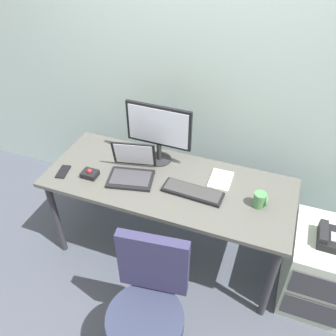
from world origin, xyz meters
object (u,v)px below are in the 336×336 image
at_px(cell_phone, 63,172).
at_px(laptop, 132,170).
at_px(coffee_mug, 260,200).
at_px(paper_notepad, 221,180).
at_px(file_cabinet, 318,268).
at_px(trackball_mouse, 90,174).
at_px(office_chair, 148,314).
at_px(monitor_main, 159,130).
at_px(keyboard, 193,192).
at_px(desk_phone, 331,238).

bearing_deg(cell_phone, laptop, 4.78).
relative_size(coffee_mug, paper_notepad, 0.50).
bearing_deg(coffee_mug, file_cabinet, 0.57).
height_order(trackball_mouse, cell_phone, trackball_mouse).
xyz_separation_m(file_cabinet, office_chair, (-0.94, -0.78, 0.12)).
bearing_deg(monitor_main, coffee_mug, -16.29).
relative_size(laptop, paper_notepad, 1.74).
height_order(trackball_mouse, paper_notepad, trackball_mouse).
relative_size(monitor_main, laptop, 1.34).
height_order(file_cabinet, office_chair, office_chair).
bearing_deg(paper_notepad, file_cabinet, -11.35).
xyz_separation_m(file_cabinet, trackball_mouse, (-1.65, -0.13, 0.47)).
height_order(coffee_mug, cell_phone, coffee_mug).
bearing_deg(laptop, office_chair, -60.42).
bearing_deg(cell_phone, monitor_main, 21.01).
xyz_separation_m(keyboard, cell_phone, (-0.94, -0.11, -0.01)).
relative_size(file_cabinet, desk_phone, 3.01).
distance_m(monitor_main, trackball_mouse, 0.58).
distance_m(office_chair, paper_notepad, 1.00).
xyz_separation_m(monitor_main, cell_phone, (-0.59, -0.38, -0.26)).
bearing_deg(file_cabinet, desk_phone, -116.78).
bearing_deg(office_chair, laptop, 119.58).
bearing_deg(file_cabinet, keyboard, -177.38).
height_order(desk_phone, monitor_main, monitor_main).
bearing_deg(desk_phone, cell_phone, -175.69).
height_order(office_chair, trackball_mouse, office_chair).
height_order(trackball_mouse, coffee_mug, coffee_mug).
bearing_deg(office_chair, monitor_main, 107.85).
bearing_deg(monitor_main, file_cabinet, -10.08).
height_order(desk_phone, paper_notepad, paper_notepad).
height_order(desk_phone, laptop, laptop).
xyz_separation_m(file_cabinet, paper_notepad, (-0.77, 0.15, 0.45)).
bearing_deg(keyboard, desk_phone, 1.61).
xyz_separation_m(office_chair, laptop, (-0.43, 0.76, 0.37)).
bearing_deg(cell_phone, keyboard, -4.66).
bearing_deg(cell_phone, file_cabinet, -6.75).
relative_size(keyboard, laptop, 1.15).
bearing_deg(monitor_main, trackball_mouse, -138.02).
bearing_deg(file_cabinet, trackball_mouse, -175.63).
relative_size(coffee_mug, cell_phone, 0.73).
relative_size(desk_phone, paper_notepad, 0.96).
bearing_deg(laptop, cell_phone, -163.67).
bearing_deg(cell_phone, trackball_mouse, -3.39).
bearing_deg(desk_phone, trackball_mouse, -176.18).
bearing_deg(monitor_main, keyboard, -37.48).
xyz_separation_m(file_cabinet, cell_phone, (-1.85, -0.16, 0.45)).
distance_m(file_cabinet, desk_phone, 0.34).
bearing_deg(coffee_mug, monitor_main, 163.71).
distance_m(monitor_main, coffee_mug, 0.84).
xyz_separation_m(paper_notepad, cell_phone, (-1.08, -0.31, -0.00)).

